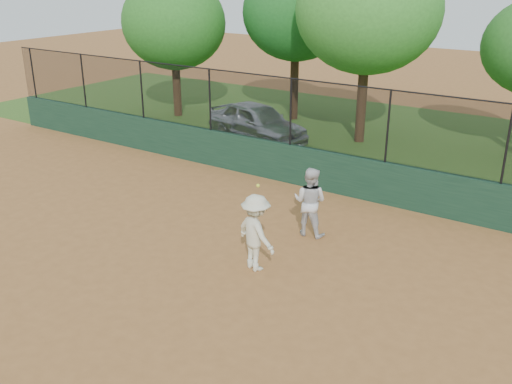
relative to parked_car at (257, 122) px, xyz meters
The scene contains 10 objects.
ground 10.00m from the parked_car, 67.55° to the right, with size 80.00×80.00×0.00m, color #9E6433.
back_wall 4.98m from the parked_car, 40.18° to the right, with size 26.00×0.20×1.20m, color #1C3E29.
grass_strip 4.77m from the parked_car, 36.19° to the left, with size 36.00×12.00×0.01m, color #2D5119.
parked_car is the anchor object (origin of this frame).
player_second 8.27m from the parked_car, 47.64° to the right, with size 0.84×0.65×1.73m, color silver.
player_main 9.91m from the parked_car, 56.68° to the right, with size 1.26×0.98×2.13m.
fence_assembly 5.18m from the parked_car, 40.39° to the right, with size 26.00×0.06×2.00m.
tree_0 6.27m from the parked_car, 164.71° to the left, with size 4.55×4.14×5.96m.
tree_1 5.27m from the parked_car, 98.54° to the left, with size 4.51×4.10×6.38m.
tree_2 5.60m from the parked_car, 32.63° to the left, with size 5.20×4.73×7.02m.
Camera 1 is at (7.73, -8.24, 6.13)m, focal length 40.00 mm.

